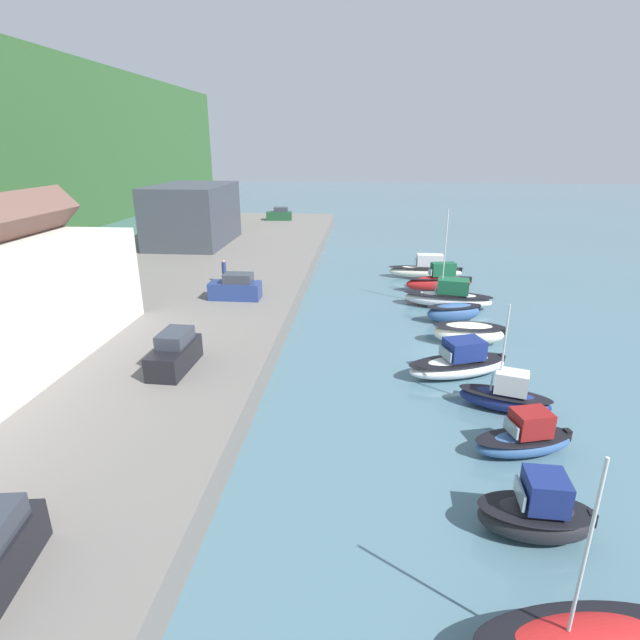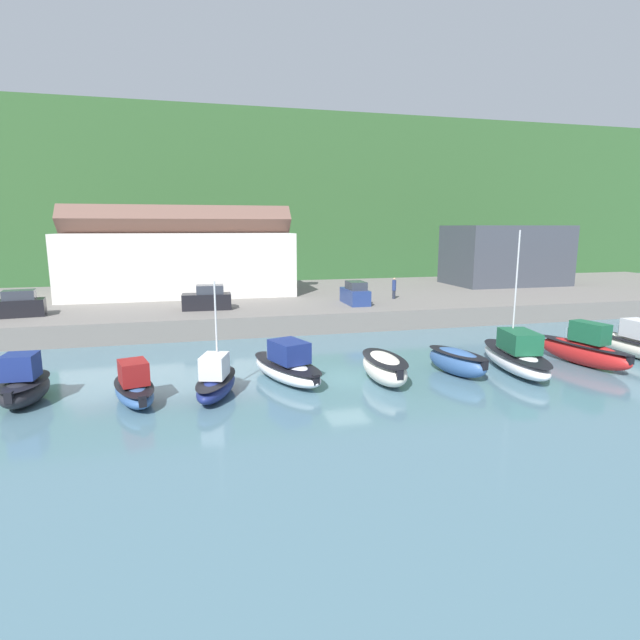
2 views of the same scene
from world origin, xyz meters
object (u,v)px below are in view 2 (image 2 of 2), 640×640
moored_boat_2 (24,385)px  moored_boat_9 (584,349)px  parked_car_1 (355,294)px  parked_car_0 (207,299)px  moored_boat_8 (516,356)px  moored_boat_10 (638,344)px  parked_car_2 (17,305)px  moored_boat_3 (134,387)px  person_on_quay (394,288)px  moored_boat_7 (457,361)px  moored_boat_4 (216,381)px  moored_boat_6 (384,367)px  moored_boat_5 (287,366)px

moored_boat_2 → moored_boat_9: bearing=1.1°
moored_boat_2 → moored_boat_9: size_ratio=0.62×
parked_car_1 → parked_car_0: bearing=179.9°
moored_boat_8 → moored_boat_2: bearing=-172.1°
moored_boat_10 → parked_car_2: parked_car_2 is taller
moored_boat_8 → parked_car_1: moored_boat_8 is taller
moored_boat_3 → person_on_quay: (22.75, 20.68, 2.03)m
moored_boat_7 → moored_boat_2: bearing=162.7°
moored_boat_2 → moored_boat_7: bearing=0.7°
parked_car_0 → person_on_quay: size_ratio=1.99×
parked_car_0 → parked_car_1: (13.63, -0.11, 0.00)m
moored_boat_4 → parked_car_1: 23.13m
moored_boat_7 → parked_car_0: bearing=112.9°
moored_boat_2 → moored_boat_10: size_ratio=0.54×
moored_boat_8 → moored_boat_6: bearing=-169.2°
moored_boat_6 → parked_car_1: bearing=78.9°
moored_boat_9 → moored_boat_3: bearing=170.1°
moored_boat_6 → moored_boat_7: (4.84, 0.30, -0.03)m
moored_boat_7 → parked_car_1: bearing=76.8°
parked_car_0 → person_on_quay: 18.63m
moored_boat_8 → moored_boat_9: 5.16m
moored_boat_2 → parked_car_1: parked_car_1 is taller
moored_boat_4 → moored_boat_3: bearing=-164.6°
moored_boat_6 → parked_car_2: size_ratio=1.18×
moored_boat_8 → moored_boat_9: size_ratio=1.26×
moored_boat_3 → moored_boat_5: size_ratio=0.74×
moored_boat_6 → moored_boat_7: moored_boat_6 is taller
moored_boat_6 → moored_boat_4: bearing=-177.0°
moored_boat_8 → moored_boat_10: size_ratio=1.08×
moored_boat_2 → parked_car_1: size_ratio=1.03×
moored_boat_8 → person_on_quay: moored_boat_8 is taller
moored_boat_10 → parked_car_1: 22.92m
parked_car_1 → moored_boat_10: bearing=-48.9°
parked_car_0 → parked_car_2: (-15.09, 0.03, 0.00)m
moored_boat_7 → moored_boat_10: 14.25m
moored_boat_5 → person_on_quay: bearing=32.8°
moored_boat_7 → parked_car_2: 34.59m
moored_boat_2 → moored_boat_5: moored_boat_2 is taller
moored_boat_10 → parked_car_2: (-43.63, 17.46, 1.69)m
moored_boat_2 → moored_boat_7: 23.97m
moored_boat_6 → parked_car_1: parked_car_1 is taller
moored_boat_3 → moored_boat_10: moored_boat_10 is taller
parked_car_1 → moored_boat_4: bearing=-126.2°
moored_boat_7 → parked_car_2: parked_car_2 is taller
moored_boat_2 → moored_boat_3: 5.53m
moored_boat_7 → moored_boat_8: (3.95, -0.17, 0.12)m
person_on_quay → moored_boat_10: bearing=-62.9°
moored_boat_7 → person_on_quay: person_on_quay is taller
moored_boat_4 → moored_boat_6: (9.59, 0.21, 0.03)m
moored_boat_8 → person_on_quay: size_ratio=4.07×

